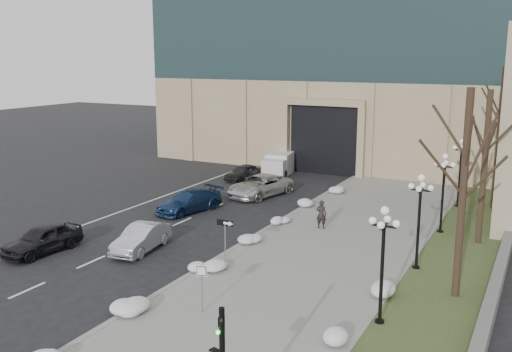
# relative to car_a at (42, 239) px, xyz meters

# --- Properties ---
(ground) EXTENTS (160.00, 160.00, 0.00)m
(ground) POSITION_rel_car_a_xyz_m (9.79, -5.92, -0.75)
(ground) COLOR black
(ground) RESTS_ON ground
(sidewalk) EXTENTS (9.00, 40.00, 0.12)m
(sidewalk) POSITION_rel_car_a_xyz_m (13.29, 8.08, -0.69)
(sidewalk) COLOR gray
(sidewalk) RESTS_ON ground
(curb) EXTENTS (0.30, 40.00, 0.14)m
(curb) POSITION_rel_car_a_xyz_m (8.79, 8.08, -0.68)
(curb) COLOR gray
(curb) RESTS_ON ground
(grass_strip) EXTENTS (4.00, 40.00, 0.10)m
(grass_strip) POSITION_rel_car_a_xyz_m (19.79, 8.08, -0.70)
(grass_strip) COLOR #3B4A25
(grass_strip) RESTS_ON ground
(stone_wall) EXTENTS (0.50, 30.00, 0.70)m
(stone_wall) POSITION_rel_car_a_xyz_m (21.79, 10.08, -0.40)
(stone_wall) COLOR slate
(stone_wall) RESTS_ON ground
(car_a) EXTENTS (2.12, 4.52, 1.50)m
(car_a) POSITION_rel_car_a_xyz_m (0.00, 0.00, 0.00)
(car_a) COLOR black
(car_a) RESTS_ON ground
(car_b) EXTENTS (2.01, 4.36, 1.38)m
(car_b) POSITION_rel_car_a_xyz_m (4.45, 2.64, -0.06)
(car_b) COLOR #B9BAC1
(car_b) RESTS_ON ground
(car_c) EXTENTS (3.17, 5.26, 1.43)m
(car_c) POSITION_rel_car_a_xyz_m (2.32, 10.30, -0.04)
(car_c) COLOR navy
(car_c) RESTS_ON ground
(car_d) EXTENTS (3.72, 5.97, 1.54)m
(car_d) POSITION_rel_car_a_xyz_m (4.58, 16.32, 0.02)
(car_d) COLOR silver
(car_d) RESTS_ON ground
(car_e) EXTENTS (2.17, 4.01, 1.30)m
(car_e) POSITION_rel_car_a_xyz_m (0.80, 20.60, -0.10)
(car_e) COLOR #2B2B2F
(car_e) RESTS_ON ground
(pedestrian) EXTENTS (0.66, 0.47, 1.72)m
(pedestrian) POSITION_rel_car_a_xyz_m (11.65, 10.47, 0.23)
(pedestrian) COLOR black
(pedestrian) RESTS_ON sidewalk
(box_truck) EXTENTS (2.90, 5.99, 1.82)m
(box_truck) POSITION_rel_car_a_xyz_m (2.29, 24.85, 0.13)
(box_truck) COLOR silver
(box_truck) RESTS_ON ground
(one_way_sign) EXTENTS (0.92, 0.25, 2.48)m
(one_way_sign) POSITION_rel_car_a_xyz_m (9.91, 2.45, 1.30)
(one_way_sign) COLOR slate
(one_way_sign) RESTS_ON ground
(keep_sign) EXTENTS (0.44, 0.18, 2.10)m
(keep_sign) POSITION_rel_car_a_xyz_m (11.51, -2.35, 0.79)
(keep_sign) COLOR slate
(keep_sign) RESTS_ON ground
(snow_clump_b) EXTENTS (1.10, 1.60, 0.36)m
(snow_clump_b) POSITION_rel_car_a_xyz_m (9.00, -3.76, -0.45)
(snow_clump_b) COLOR white
(snow_clump_b) RESTS_ON sidewalk
(snow_clump_c) EXTENTS (1.10, 1.60, 0.36)m
(snow_clump_c) POSITION_rel_car_a_xyz_m (9.24, 1.57, -0.45)
(snow_clump_c) COLOR white
(snow_clump_c) RESTS_ON sidewalk
(snow_clump_d) EXTENTS (1.10, 1.60, 0.36)m
(snow_clump_d) POSITION_rel_car_a_xyz_m (9.24, 5.90, -0.45)
(snow_clump_d) COLOR white
(snow_clump_d) RESTS_ON sidewalk
(snow_clump_e) EXTENTS (1.10, 1.60, 0.36)m
(snow_clump_e) POSITION_rel_car_a_xyz_m (9.18, 10.17, -0.45)
(snow_clump_e) COLOR white
(snow_clump_e) RESTS_ON sidewalk
(snow_clump_f) EXTENTS (1.10, 1.60, 0.36)m
(snow_clump_f) POSITION_rel_car_a_xyz_m (9.05, 14.77, -0.45)
(snow_clump_f) COLOR white
(snow_clump_f) RESTS_ON sidewalk
(snow_clump_g) EXTENTS (1.10, 1.60, 0.36)m
(snow_clump_g) POSITION_rel_car_a_xyz_m (9.42, 19.22, -0.45)
(snow_clump_g) COLOR white
(snow_clump_g) RESTS_ON sidewalk
(snow_clump_h) EXTENTS (1.10, 1.60, 0.36)m
(snow_clump_h) POSITION_rel_car_a_xyz_m (17.20, -2.78, -0.45)
(snow_clump_h) COLOR white
(snow_clump_h) RESTS_ON sidewalk
(snow_clump_i) EXTENTS (1.10, 1.60, 0.36)m
(snow_clump_i) POSITION_rel_car_a_xyz_m (17.17, 2.80, -0.45)
(snow_clump_i) COLOR white
(snow_clump_i) RESTS_ON sidewalk
(lamppost_a) EXTENTS (1.18, 1.18, 4.76)m
(lamppost_a) POSITION_rel_car_a_xyz_m (18.09, 0.08, 2.32)
(lamppost_a) COLOR black
(lamppost_a) RESTS_ON ground
(lamppost_b) EXTENTS (1.18, 1.18, 4.76)m
(lamppost_b) POSITION_rel_car_a_xyz_m (18.09, 6.58, 2.32)
(lamppost_b) COLOR black
(lamppost_b) RESTS_ON ground
(lamppost_c) EXTENTS (1.18, 1.18, 4.76)m
(lamppost_c) POSITION_rel_car_a_xyz_m (18.09, 13.08, 2.32)
(lamppost_c) COLOR black
(lamppost_c) RESTS_ON ground
(lamppost_d) EXTENTS (1.18, 1.18, 4.76)m
(lamppost_d) POSITION_rel_car_a_xyz_m (18.09, 19.58, 2.32)
(lamppost_d) COLOR black
(lamppost_d) RESTS_ON ground
(tree_near) EXTENTS (3.20, 3.20, 9.00)m
(tree_near) POSITION_rel_car_a_xyz_m (20.29, 4.08, 5.08)
(tree_near) COLOR black
(tree_near) RESTS_ON ground
(tree_mid) EXTENTS (3.20, 3.20, 8.50)m
(tree_mid) POSITION_rel_car_a_xyz_m (20.29, 12.08, 4.76)
(tree_mid) COLOR black
(tree_mid) RESTS_ON ground
(tree_far) EXTENTS (3.20, 3.20, 9.50)m
(tree_far) POSITION_rel_car_a_xyz_m (20.29, 20.08, 5.40)
(tree_far) COLOR black
(tree_far) RESTS_ON ground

